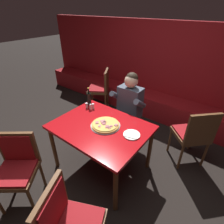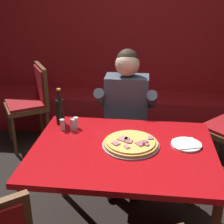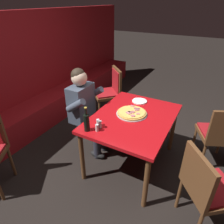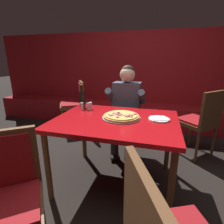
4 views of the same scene
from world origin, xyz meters
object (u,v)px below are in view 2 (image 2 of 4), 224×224
at_px(shaker_oregano, 72,125).
at_px(dining_chair_by_booth, 32,99).
at_px(pizza, 131,143).
at_px(shaker_black_pepper, 62,125).
at_px(main_dining_table, 123,159).
at_px(shaker_parmesan, 76,123).
at_px(beer_bottle, 60,111).
at_px(plate_white_paper, 186,144).
at_px(diner_seated_blue_shirt, 126,115).

bearing_deg(shaker_oregano, dining_chair_by_booth, 123.83).
relative_size(pizza, shaker_black_pepper, 4.60).
bearing_deg(pizza, main_dining_table, -139.61).
distance_m(main_dining_table, shaker_parmesan, 0.49).
bearing_deg(beer_bottle, pizza, -27.00).
bearing_deg(shaker_parmesan, pizza, -28.21).
distance_m(plate_white_paper, dining_chair_by_booth, 2.03).
bearing_deg(shaker_black_pepper, shaker_parmesan, 26.80).
bearing_deg(dining_chair_by_booth, shaker_parmesan, -54.50).
bearing_deg(dining_chair_by_booth, beer_bottle, -58.21).
bearing_deg(dining_chair_by_booth, plate_white_paper, -38.55).
bearing_deg(main_dining_table, plate_white_paper, 11.74).
relative_size(shaker_black_pepper, shaker_parmesan, 1.00).
bearing_deg(shaker_black_pepper, shaker_oregano, 5.53).
xyz_separation_m(beer_bottle, shaker_parmesan, (0.14, -0.06, -0.07)).
bearing_deg(beer_bottle, shaker_parmesan, -22.94).
height_order(shaker_parmesan, dining_chair_by_booth, dining_chair_by_booth).
bearing_deg(shaker_black_pepper, plate_white_paper, -8.75).
xyz_separation_m(main_dining_table, dining_chair_by_booth, (-1.15, 1.35, -0.12)).
bearing_deg(pizza, dining_chair_by_booth, 132.59).
height_order(diner_seated_blue_shirt, dining_chair_by_booth, diner_seated_blue_shirt).
height_order(shaker_oregano, diner_seated_blue_shirt, diner_seated_blue_shirt).
relative_size(shaker_parmesan, shaker_oregano, 1.00).
distance_m(pizza, plate_white_paper, 0.38).
bearing_deg(beer_bottle, dining_chair_by_booth, 121.79).
height_order(beer_bottle, shaker_oregano, beer_bottle).
xyz_separation_m(main_dining_table, diner_seated_blue_shirt, (-0.03, 0.69, 0.03)).
height_order(pizza, shaker_oregano, shaker_oregano).
height_order(pizza, shaker_black_pepper, shaker_black_pepper).
relative_size(pizza, dining_chair_by_booth, 0.42).
xyz_separation_m(plate_white_paper, shaker_parmesan, (-0.82, 0.19, 0.03)).
height_order(shaker_black_pepper, dining_chair_by_booth, dining_chair_by_booth).
height_order(main_dining_table, dining_chair_by_booth, dining_chair_by_booth).
distance_m(shaker_black_pepper, diner_seated_blue_shirt, 0.65).
xyz_separation_m(shaker_black_pepper, diner_seated_blue_shirt, (0.45, 0.46, -0.10)).
bearing_deg(diner_seated_blue_shirt, pizza, -82.67).
relative_size(pizza, beer_bottle, 1.35).
height_order(beer_bottle, shaker_black_pepper, beer_bottle).
distance_m(beer_bottle, shaker_parmesan, 0.16).
height_order(plate_white_paper, diner_seated_blue_shirt, diner_seated_blue_shirt).
height_order(plate_white_paper, shaker_oregano, shaker_oregano).
bearing_deg(shaker_parmesan, shaker_oregano, -115.81).
bearing_deg(main_dining_table, dining_chair_by_booth, 130.51).
height_order(shaker_oregano, dining_chair_by_booth, dining_chair_by_booth).
bearing_deg(plate_white_paper, shaker_parmesan, 167.09).
relative_size(plate_white_paper, dining_chair_by_booth, 0.22).
bearing_deg(shaker_oregano, pizza, -23.09).
height_order(beer_bottle, dining_chair_by_booth, beer_bottle).
relative_size(shaker_black_pepper, dining_chair_by_booth, 0.09).
height_order(main_dining_table, beer_bottle, beer_bottle).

